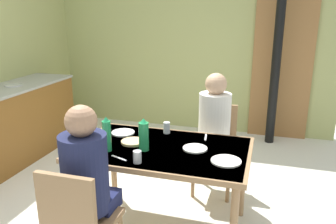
% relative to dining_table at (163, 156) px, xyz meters
% --- Properties ---
extents(ground_plane, '(6.71, 6.71, 0.00)m').
position_rel_dining_table_xyz_m(ground_plane, '(-0.44, 0.04, -0.65)').
color(ground_plane, silver).
extents(wall_back, '(4.31, 0.10, 2.64)m').
position_rel_dining_table_xyz_m(wall_back, '(-0.44, 2.63, 0.67)').
color(wall_back, tan).
rests_on(wall_back, ground_plane).
extents(door_wooden, '(0.80, 0.05, 2.00)m').
position_rel_dining_table_xyz_m(door_wooden, '(0.93, 2.55, 0.35)').
color(door_wooden, olive).
rests_on(door_wooden, ground_plane).
extents(stove_pipe_column, '(0.12, 0.12, 2.64)m').
position_rel_dining_table_xyz_m(stove_pipe_column, '(0.84, 2.28, 0.67)').
color(stove_pipe_column, black).
rests_on(stove_pipe_column, ground_plane).
extents(dining_table, '(1.37, 0.86, 0.72)m').
position_rel_dining_table_xyz_m(dining_table, '(0.00, 0.00, 0.00)').
color(dining_table, '#956E49').
rests_on(dining_table, ground_plane).
extents(chair_near_diner, '(0.40, 0.40, 0.87)m').
position_rel_dining_table_xyz_m(chair_near_diner, '(-0.31, -0.78, -0.15)').
color(chair_near_diner, '#956E49').
rests_on(chair_near_diner, ground_plane).
extents(chair_far_diner, '(0.40, 0.40, 0.87)m').
position_rel_dining_table_xyz_m(chair_far_diner, '(0.31, 0.78, -0.15)').
color(chair_far_diner, '#956E49').
rests_on(chair_far_diner, ground_plane).
extents(person_near_diner, '(0.30, 0.37, 0.77)m').
position_rel_dining_table_xyz_m(person_near_diner, '(-0.31, -0.65, 0.13)').
color(person_near_diner, '#1A1F4A').
rests_on(person_near_diner, ground_plane).
extents(person_far_diner, '(0.30, 0.37, 0.77)m').
position_rel_dining_table_xyz_m(person_far_diner, '(0.31, 0.65, 0.13)').
color(person_far_diner, silver).
rests_on(person_far_diner, ground_plane).
extents(water_bottle_green_near, '(0.07, 0.07, 0.28)m').
position_rel_dining_table_xyz_m(water_bottle_green_near, '(-0.39, -0.18, 0.20)').
color(water_bottle_green_near, '#279E59').
rests_on(water_bottle_green_near, dining_table).
extents(water_bottle_green_far, '(0.08, 0.08, 0.26)m').
position_rel_dining_table_xyz_m(water_bottle_green_far, '(-0.12, -0.09, 0.19)').
color(water_bottle_green_far, green).
rests_on(water_bottle_green_far, dining_table).
extents(dinner_plate_near_left, '(0.20, 0.20, 0.01)m').
position_rel_dining_table_xyz_m(dinner_plate_near_left, '(-0.43, 0.21, 0.08)').
color(dinner_plate_near_left, white).
rests_on(dinner_plate_near_left, dining_table).
extents(dinner_plate_near_right, '(0.22, 0.22, 0.01)m').
position_rel_dining_table_xyz_m(dinner_plate_near_right, '(0.52, -0.12, 0.08)').
color(dinner_plate_near_right, white).
rests_on(dinner_plate_near_right, dining_table).
extents(dinner_plate_far_center, '(0.19, 0.19, 0.01)m').
position_rel_dining_table_xyz_m(dinner_plate_far_center, '(0.25, 0.04, 0.08)').
color(dinner_plate_far_center, white).
rests_on(dinner_plate_far_center, dining_table).
extents(drinking_glass_by_near_diner, '(0.06, 0.06, 0.10)m').
position_rel_dining_table_xyz_m(drinking_glass_by_near_diner, '(-0.06, 0.32, 0.12)').
color(drinking_glass_by_near_diner, silver).
rests_on(drinking_glass_by_near_diner, dining_table).
extents(drinking_glass_by_far_diner, '(0.06, 0.06, 0.09)m').
position_rel_dining_table_xyz_m(drinking_glass_by_far_diner, '(-0.09, -0.32, 0.12)').
color(drinking_glass_by_far_diner, silver).
rests_on(drinking_glass_by_far_diner, dining_table).
extents(bread_plate_sliced, '(0.19, 0.19, 0.02)m').
position_rel_dining_table_xyz_m(bread_plate_sliced, '(-0.26, 0.02, 0.08)').
color(bread_plate_sliced, '#DBB77A').
rests_on(bread_plate_sliced, dining_table).
extents(cutlery_knife_near, '(0.04, 0.15, 0.00)m').
position_rel_dining_table_xyz_m(cutlery_knife_near, '(0.29, 0.32, 0.07)').
color(cutlery_knife_near, silver).
rests_on(cutlery_knife_near, dining_table).
extents(cutlery_fork_near, '(0.14, 0.07, 0.00)m').
position_rel_dining_table_xyz_m(cutlery_fork_near, '(-0.25, -0.29, 0.07)').
color(cutlery_fork_near, silver).
rests_on(cutlery_fork_near, dining_table).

